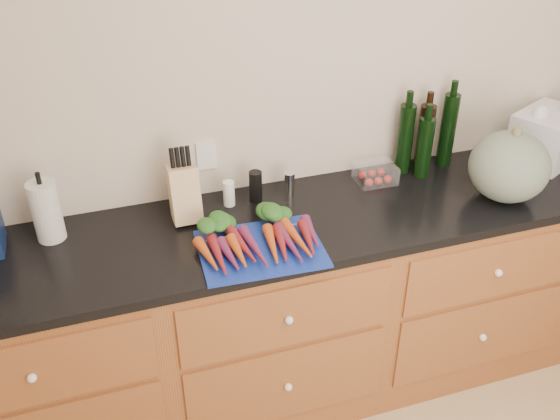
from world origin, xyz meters
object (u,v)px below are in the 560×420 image
object	(u,v)px
cutting_board	(261,249)
tomato_box	(376,173)
squash	(509,167)
paper_towel	(46,211)
carrots	(257,235)
knife_block	(184,193)

from	to	relation	value
cutting_board	tomato_box	world-z (taller)	tomato_box
squash	tomato_box	bearing A→B (deg)	147.60
squash	paper_towel	size ratio (longest dim) A/B	1.36
cutting_board	carrots	bearing A→B (deg)	90.00
tomato_box	cutting_board	bearing A→B (deg)	-151.89
carrots	squash	xyz separation A→B (m)	(1.07, 0.00, 0.11)
carrots	tomato_box	world-z (taller)	tomato_box
cutting_board	paper_towel	world-z (taller)	paper_towel
knife_block	paper_towel	bearing A→B (deg)	177.75
cutting_board	knife_block	size ratio (longest dim) A/B	2.01
squash	knife_block	xyz separation A→B (m)	(-1.29, 0.26, -0.03)
cutting_board	paper_towel	distance (m)	0.80
carrots	tomato_box	distance (m)	0.68
paper_towel	tomato_box	world-z (taller)	paper_towel
carrots	squash	distance (m)	1.07
carrots	paper_towel	distance (m)	0.78
carrots	squash	bearing A→B (deg)	0.10
cutting_board	paper_towel	bearing A→B (deg)	156.25
squash	tomato_box	xyz separation A→B (m)	(-0.45, 0.29, -0.11)
squash	paper_towel	world-z (taller)	squash
paper_towel	carrots	bearing A→B (deg)	-20.90
carrots	knife_block	world-z (taller)	knife_block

